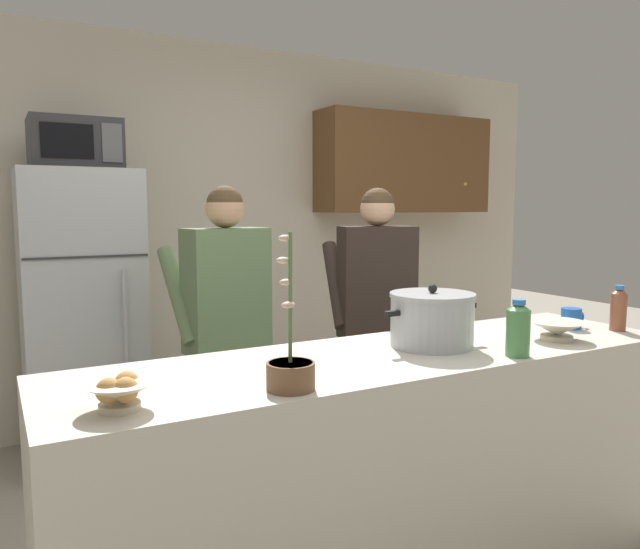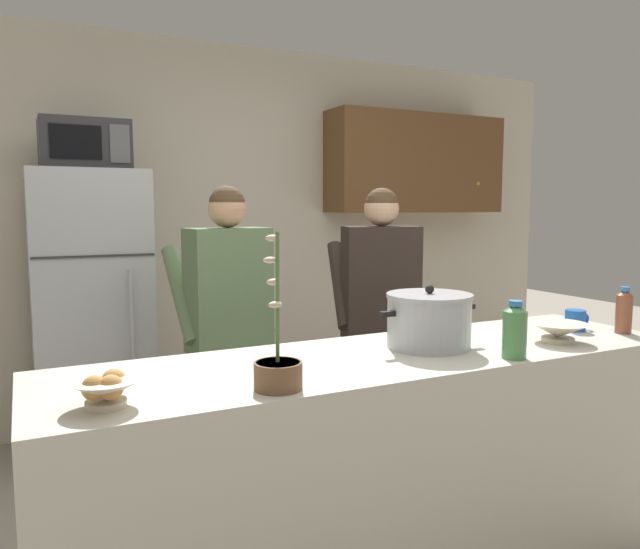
% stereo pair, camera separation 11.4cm
% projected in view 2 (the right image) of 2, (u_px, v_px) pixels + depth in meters
% --- Properties ---
extents(back_wall_unit, '(6.00, 0.48, 2.60)m').
position_uv_depth(back_wall_unit, '(248.00, 220.00, 4.38)').
color(back_wall_unit, beige).
rests_on(back_wall_unit, ground).
extents(kitchen_island, '(2.53, 0.68, 0.92)m').
position_uv_depth(kitchen_island, '(383.00, 470.00, 2.35)').
color(kitchen_island, beige).
rests_on(kitchen_island, ground).
extents(refrigerator, '(0.64, 0.68, 1.69)m').
position_uv_depth(refrigerator, '(91.00, 315.00, 3.57)').
color(refrigerator, '#B7BABF').
rests_on(refrigerator, ground).
extents(microwave, '(0.48, 0.37, 0.28)m').
position_uv_depth(microwave, '(84.00, 145.00, 3.44)').
color(microwave, '#2D2D30').
rests_on(microwave, refrigerator).
extents(person_near_pot, '(0.52, 0.46, 1.58)m').
position_uv_depth(person_near_pot, '(228.00, 309.00, 2.98)').
color(person_near_pot, '#726656').
rests_on(person_near_pot, ground).
extents(person_by_sink, '(0.56, 0.51, 1.58)m').
position_uv_depth(person_by_sink, '(380.00, 300.00, 3.27)').
color(person_by_sink, '#33384C').
rests_on(person_by_sink, ground).
extents(cooking_pot, '(0.45, 0.34, 0.25)m').
position_uv_depth(cooking_pot, '(429.00, 320.00, 2.40)').
color(cooking_pot, '#ADAFB5').
rests_on(cooking_pot, kitchen_island).
extents(coffee_mug, '(0.13, 0.09, 0.10)m').
position_uv_depth(coffee_mug, '(576.00, 320.00, 2.73)').
color(coffee_mug, '#1E59B2').
rests_on(coffee_mug, kitchen_island).
extents(bread_bowl, '(0.21, 0.21, 0.10)m').
position_uv_depth(bread_bowl, '(106.00, 389.00, 1.68)').
color(bread_bowl, beige).
rests_on(bread_bowl, kitchen_island).
extents(empty_bowl, '(0.24, 0.24, 0.08)m').
position_uv_depth(empty_bowl, '(558.00, 331.00, 2.50)').
color(empty_bowl, beige).
rests_on(empty_bowl, kitchen_island).
extents(bottle_near_edge, '(0.07, 0.07, 0.21)m').
position_uv_depth(bottle_near_edge, '(624.00, 311.00, 2.67)').
color(bottle_near_edge, brown).
rests_on(bottle_near_edge, kitchen_island).
extents(bottle_mid_counter, '(0.09, 0.09, 0.22)m').
position_uv_depth(bottle_mid_counter, '(515.00, 330.00, 2.22)').
color(bottle_mid_counter, '#4C8C4C').
rests_on(bottle_mid_counter, kitchen_island).
extents(potted_orchid, '(0.15, 0.15, 0.48)m').
position_uv_depth(potted_orchid, '(278.00, 368.00, 1.85)').
color(potted_orchid, brown).
rests_on(potted_orchid, kitchen_island).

